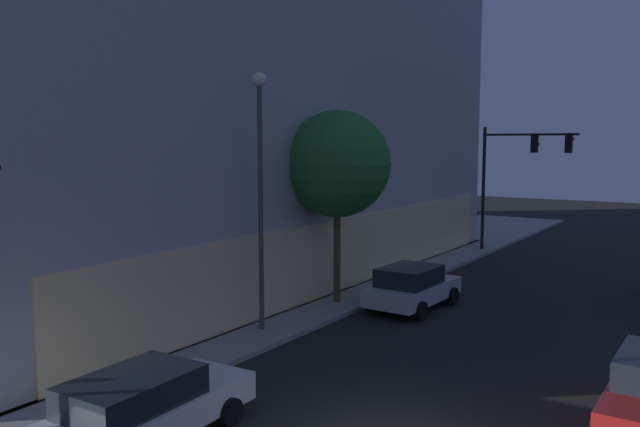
{
  "coord_description": "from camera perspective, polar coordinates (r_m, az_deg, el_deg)",
  "views": [
    {
      "loc": [
        -10.81,
        -5.35,
        6.03
      ],
      "look_at": [
        5.13,
        5.11,
        3.92
      ],
      "focal_mm": 36.3,
      "sensor_mm": 36.0,
      "label": 1
    }
  ],
  "objects": [
    {
      "name": "car_silver",
      "position": [
        23.79,
        8.12,
        -6.4
      ],
      "size": [
        4.28,
        2.27,
        1.59
      ],
      "color": "#B7BABF",
      "rests_on": "ground"
    },
    {
      "name": "traffic_light_far_corner",
      "position": [
        35.94,
        16.96,
        4.26
      ],
      "size": [
        0.41,
        5.0,
        6.7
      ],
      "color": "black",
      "rests_on": "sidewalk_corner"
    },
    {
      "name": "car_white",
      "position": [
        13.85,
        -15.4,
        -16.15
      ],
      "size": [
        4.85,
        2.15,
        1.52
      ],
      "color": "silver",
      "rests_on": "ground"
    },
    {
      "name": "sidewalk_tree",
      "position": [
        23.55,
        1.53,
        4.36
      ],
      "size": [
        3.9,
        3.9,
        7.04
      ],
      "color": "brown",
      "rests_on": "sidewalk_corner"
    },
    {
      "name": "street_lamp_sidewalk",
      "position": [
        20.04,
        -5.29,
        3.81
      ],
      "size": [
        0.44,
        0.44,
        7.99
      ],
      "color": "#494949",
      "rests_on": "sidewalk_corner"
    },
    {
      "name": "modern_building",
      "position": [
        34.4,
        -16.81,
        10.99
      ],
      "size": [
        30.98,
        26.31,
        18.13
      ],
      "color": "#4C4C51",
      "rests_on": "ground"
    }
  ]
}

